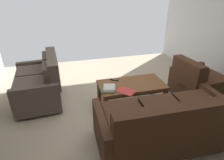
# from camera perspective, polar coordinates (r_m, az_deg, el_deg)

# --- Properties ---
(ground_plane) EXTENTS (4.96, 5.82, 0.01)m
(ground_plane) POSITION_cam_1_polar(r_m,az_deg,el_deg) (3.48, 1.82, -10.48)
(ground_plane) COLOR #B7A88E
(sofa_main) EXTENTS (1.92, 0.93, 0.86)m
(sofa_main) POSITION_cam_1_polar(r_m,az_deg,el_deg) (2.83, 15.86, -12.16)
(sofa_main) COLOR black
(sofa_main) RESTS_ON ground
(loveseat_near) EXTENTS (0.88, 1.38, 0.89)m
(loveseat_near) POSITION_cam_1_polar(r_m,az_deg,el_deg) (4.01, -20.22, -0.56)
(loveseat_near) COLOR black
(loveseat_near) RESTS_ON ground
(coffee_table) EXTENTS (1.20, 0.64, 0.44)m
(coffee_table) POSITION_cam_1_polar(r_m,az_deg,el_deg) (3.61, 5.70, -2.00)
(coffee_table) COLOR brown
(coffee_table) RESTS_ON ground
(armchair_side) EXTENTS (0.92, 0.98, 0.84)m
(armchair_side) POSITION_cam_1_polar(r_m,az_deg,el_deg) (4.14, 23.68, -0.71)
(armchair_side) COLOR black
(armchair_side) RESTS_ON ground
(book_stack) EXTENTS (0.30, 0.34, 0.06)m
(book_stack) POSITION_cam_1_polar(r_m,az_deg,el_deg) (3.35, -0.89, -2.41)
(book_stack) COLOR #337F51
(book_stack) RESTS_ON coffee_table
(tv_remote) EXTENTS (0.15, 0.13, 0.02)m
(tv_remote) POSITION_cam_1_polar(r_m,az_deg,el_deg) (3.68, 0.65, 0.07)
(tv_remote) COLOR black
(tv_remote) RESTS_ON coffee_table
(loose_magazine) EXTENTS (0.36, 0.37, 0.01)m
(loose_magazine) POSITION_cam_1_polar(r_m,az_deg,el_deg) (3.32, 4.17, -3.29)
(loose_magazine) COLOR #C63833
(loose_magazine) RESTS_ON coffee_table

